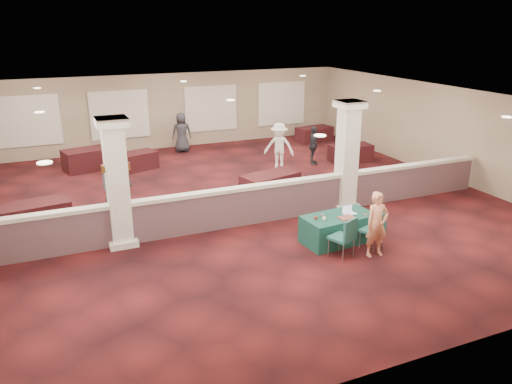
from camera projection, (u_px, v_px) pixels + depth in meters
name	position (u px, v px, depth m)	size (l,w,h in m)	color
ground	(232.00, 206.00, 15.12)	(16.00, 16.00, 0.00)	#4A1214
wall_back	(167.00, 111.00, 21.55)	(16.00, 0.04, 3.20)	#836D5A
wall_front	(414.00, 276.00, 7.64)	(16.00, 0.04, 3.20)	#836D5A
wall_right	(444.00, 132.00, 17.58)	(0.04, 16.00, 3.20)	#836D5A
ceiling	(231.00, 100.00, 14.08)	(16.00, 16.00, 0.02)	white
partition_wall	(251.00, 204.00, 13.63)	(15.60, 0.28, 1.10)	brown
column_left	(117.00, 182.00, 11.98)	(0.72, 0.72, 3.20)	white
column_right	(347.00, 155.00, 14.40)	(0.72, 0.72, 3.20)	white
sconce_left	(104.00, 169.00, 11.76)	(0.12, 0.12, 0.18)	brown
sconce_right	(128.00, 166.00, 11.96)	(0.12, 0.12, 0.18)	brown
near_table	(338.00, 228.00, 12.56)	(1.83, 0.91, 0.70)	#103B2E
conf_chair_main	(375.00, 228.00, 12.04)	(0.61, 0.61, 0.96)	#1C5246
conf_chair_side	(345.00, 235.00, 11.57)	(0.66, 0.66, 1.01)	#1C5246
woman	(377.00, 224.00, 11.67)	(0.57, 0.38, 1.59)	#ECA666
far_table_front_left	(35.00, 216.00, 13.37)	(1.77, 0.89, 0.72)	black
far_table_front_center	(270.00, 185.00, 15.81)	(1.83, 0.92, 0.74)	black
far_table_front_right	(350.00, 153.00, 19.78)	(1.65, 0.82, 0.67)	black
far_table_back_left	(91.00, 159.00, 18.71)	(1.95, 0.98, 0.79)	black
far_table_back_center	(135.00, 161.00, 18.64)	(1.61, 0.81, 0.65)	black
far_table_back_right	(314.00, 134.00, 23.08)	(1.65, 0.82, 0.67)	black
attendee_a	(116.00, 188.00, 13.74)	(0.90, 0.50, 1.87)	black
attendee_b	(279.00, 146.00, 18.56)	(1.12, 0.51, 1.75)	silver
attendee_c	(313.00, 145.00, 19.25)	(0.88, 0.42, 1.49)	black
attendee_d	(182.00, 132.00, 21.06)	(0.83, 0.45, 1.67)	black
laptop_base	(350.00, 214.00, 12.53)	(0.32, 0.22, 0.02)	silver
laptop_screen	(347.00, 208.00, 12.59)	(0.32, 0.01, 0.21)	silver
screen_glow	(347.00, 209.00, 12.59)	(0.29, 0.00, 0.18)	#D0DEFA
knitting	(347.00, 218.00, 12.27)	(0.38, 0.29, 0.03)	#AF391C
yarn_cream	(324.00, 218.00, 12.12)	(0.11, 0.11, 0.11)	beige
yarn_red	(316.00, 218.00, 12.17)	(0.10, 0.10, 0.10)	maroon
yarn_grey	(322.00, 215.00, 12.34)	(0.10, 0.10, 0.10)	#4C4C51
scissors	(366.00, 214.00, 12.50)	(0.12, 0.03, 0.01)	red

